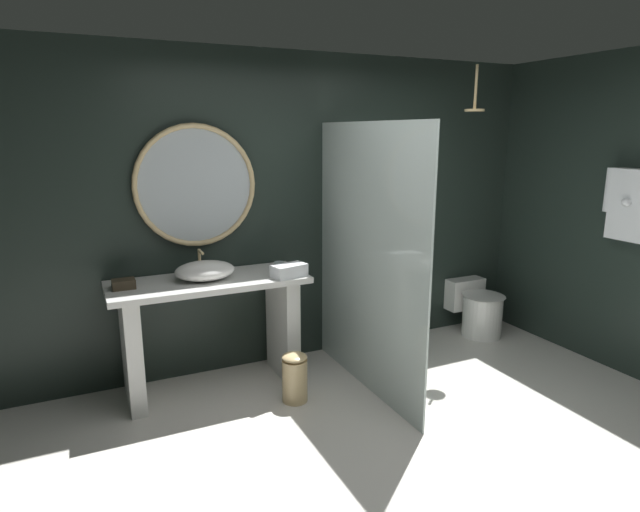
{
  "coord_description": "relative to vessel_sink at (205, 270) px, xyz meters",
  "views": [
    {
      "loc": [
        -1.72,
        -2.29,
        1.96
      ],
      "look_at": [
        -0.28,
        0.79,
        1.17
      ],
      "focal_mm": 29.83,
      "sensor_mm": 36.0,
      "label": 1
    }
  ],
  "objects": [
    {
      "name": "tumbler_cup",
      "position": [
        0.58,
        -0.03,
        -0.03
      ],
      "size": [
        0.08,
        0.08,
        0.08
      ],
      "primitive_type": "cylinder",
      "color": "silver",
      "rests_on": "vanity_counter"
    },
    {
      "name": "hanging_bathrobe",
      "position": [
        3.08,
        -1.15,
        0.48
      ],
      "size": [
        0.2,
        0.48,
        0.62
      ],
      "color": "#D6B77F"
    },
    {
      "name": "tissue_box",
      "position": [
        -0.58,
        0.01,
        -0.04
      ],
      "size": [
        0.16,
        0.12,
        0.07
      ],
      "primitive_type": "cube",
      "color": "#3D3323",
      "rests_on": "vanity_counter"
    },
    {
      "name": "round_wall_mirror",
      "position": [
        0.02,
        0.27,
        0.6
      ],
      "size": [
        0.94,
        0.04,
        0.94
      ],
      "color": "#D6B77F"
    },
    {
      "name": "side_wall_right",
      "position": [
        3.23,
        -0.79,
        0.35
      ],
      "size": [
        0.1,
        2.47,
        2.6
      ],
      "primitive_type": "cube",
      "color": "#1E2823",
      "rests_on": "ground_plane"
    },
    {
      "name": "folded_hand_towel",
      "position": [
        0.6,
        -0.2,
        -0.02
      ],
      "size": [
        0.28,
        0.2,
        0.1
      ],
      "primitive_type": "cube",
      "rotation": [
        0.0,
        0.0,
        0.22
      ],
      "color": "white",
      "rests_on": "vanity_counter"
    },
    {
      "name": "vanity_counter",
      "position": [
        0.02,
        -0.01,
        -0.4
      ],
      "size": [
        1.47,
        0.58,
        0.88
      ],
      "color": "silver",
      "rests_on": "ground_plane"
    },
    {
      "name": "ground_plane",
      "position": [
        0.88,
        -1.55,
        -0.95
      ],
      "size": [
        5.76,
        5.76,
        0.0
      ],
      "primitive_type": "plane",
      "color": "silver"
    },
    {
      "name": "back_wall_panel",
      "position": [
        0.88,
        0.35,
        0.35
      ],
      "size": [
        4.8,
        0.1,
        2.6
      ],
      "primitive_type": "cube",
      "color": "#1E2823",
      "rests_on": "ground_plane"
    },
    {
      "name": "vessel_sink",
      "position": [
        0.0,
        0.0,
        0.0
      ],
      "size": [
        0.44,
        0.36,
        0.2
      ],
      "color": "white",
      "rests_on": "vanity_counter"
    },
    {
      "name": "shower_glass_panel",
      "position": [
        1.12,
        -0.48,
        0.06
      ],
      "size": [
        0.02,
        1.56,
        2.04
      ],
      "primitive_type": "cube",
      "color": "silver",
      "rests_on": "ground_plane"
    },
    {
      "name": "toilet",
      "position": [
        2.68,
        0.02,
        -0.7
      ],
      "size": [
        0.4,
        0.57,
        0.51
      ],
      "color": "white",
      "rests_on": "ground_plane"
    },
    {
      "name": "waste_bin",
      "position": [
        0.52,
        -0.47,
        -0.76
      ],
      "size": [
        0.19,
        0.19,
        0.38
      ],
      "color": "#D6B77F",
      "rests_on": "ground_plane"
    },
    {
      "name": "rain_shower_head",
      "position": [
        2.27,
        -0.23,
        1.23
      ],
      "size": [
        0.17,
        0.17,
        0.37
      ],
      "color": "#D6B77F"
    }
  ]
}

